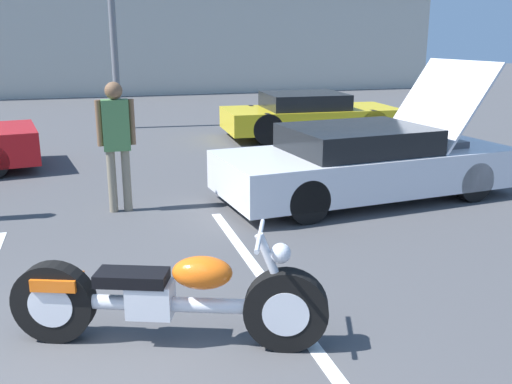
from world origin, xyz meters
name	(u,v)px	position (x,y,z in m)	size (l,w,h in m)	color
parking_stripe_middle	(283,305)	(2.30, 1.45, 0.00)	(0.12, 5.79, 0.01)	white
far_building	(66,37)	(0.00, 22.89, 2.34)	(32.00, 4.20, 4.40)	beige
motorcycle	(167,298)	(1.19, 1.07, 0.40)	(2.44, 1.11, 0.97)	black
show_car_hood_open	(367,162)	(4.71, 4.57, 0.56)	(4.65, 2.23, 2.04)	silver
parked_car_right_row	(309,115)	(5.85, 9.89, 0.53)	(4.25, 1.99, 1.07)	yellow
spectator_near_motorcycle	(116,135)	(1.04, 4.88, 1.09)	(0.52, 0.24, 1.82)	gray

